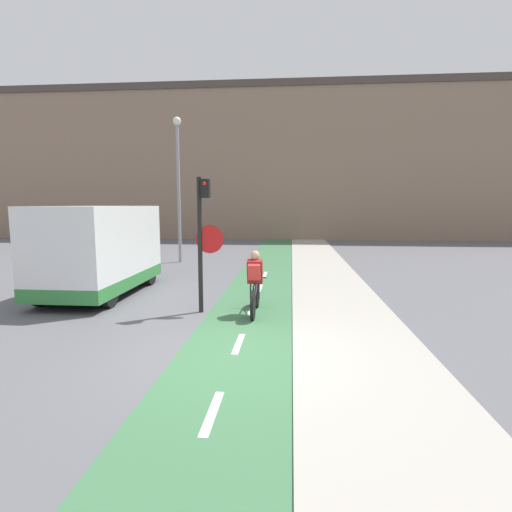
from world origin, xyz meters
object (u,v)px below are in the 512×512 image
street_lamp_far (178,174)px  van (100,251)px  traffic_light_pole (203,230)px  cyclist_near (255,284)px

street_lamp_far → van: bearing=-94.2°
traffic_light_pole → street_lamp_far: bearing=109.5°
cyclist_near → van: van is taller
van → traffic_light_pole: bearing=-26.2°
traffic_light_pole → street_lamp_far: street_lamp_far is taller
van → street_lamp_far: bearing=85.8°
traffic_light_pole → street_lamp_far: (-2.94, 8.31, 1.94)m
traffic_light_pole → cyclist_near: size_ratio=1.78×
cyclist_near → street_lamp_far: bearing=116.6°
traffic_light_pole → van: size_ratio=0.72×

